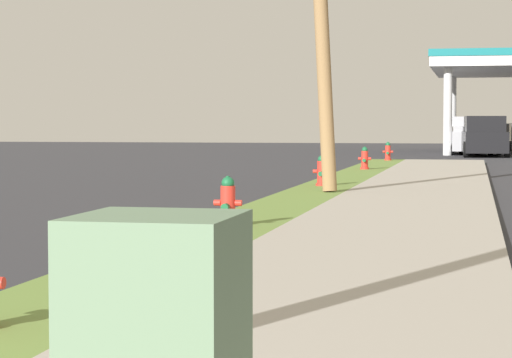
% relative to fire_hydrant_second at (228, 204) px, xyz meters
% --- Properties ---
extents(fire_hydrant_second, '(0.42, 0.38, 0.74)m').
position_rel_fire_hydrant_second_xyz_m(fire_hydrant_second, '(0.00, 0.00, 0.00)').
color(fire_hydrant_second, red).
rests_on(fire_hydrant_second, grass_verge).
extents(fire_hydrant_third, '(0.42, 0.37, 0.74)m').
position_rel_fire_hydrant_second_xyz_m(fire_hydrant_third, '(-0.07, 10.11, 0.00)').
color(fire_hydrant_third, red).
rests_on(fire_hydrant_third, grass_verge).
extents(fire_hydrant_fourth, '(0.42, 0.37, 0.74)m').
position_rel_fire_hydrant_second_xyz_m(fire_hydrant_fourth, '(0.03, 19.30, 0.00)').
color(fire_hydrant_fourth, red).
rests_on(fire_hydrant_fourth, grass_verge).
extents(fire_hydrant_fifth, '(0.42, 0.38, 0.74)m').
position_rel_fire_hydrant_second_xyz_m(fire_hydrant_fifth, '(0.11, 27.65, 0.00)').
color(fire_hydrant_fifth, red).
rests_on(fire_hydrant_fifth, grass_verge).
extents(utility_pole_midground, '(1.21, 1.56, 8.11)m').
position_rel_fire_hydrant_second_xyz_m(utility_pole_midground, '(0.17, 8.25, 3.81)').
color(utility_pole_midground, '#937047').
rests_on(utility_pole_midground, grass_verge).
extents(truck_black_at_forecourt, '(2.45, 5.52, 1.97)m').
position_rel_fire_hydrant_second_xyz_m(truck_black_at_forecourt, '(3.97, 37.39, 0.47)').
color(truck_black_at_forecourt, black).
rests_on(truck_black_at_forecourt, ground).
extents(truck_silver_on_apron, '(2.55, 5.55, 1.97)m').
position_rel_fire_hydrant_second_xyz_m(truck_silver_on_apron, '(3.22, 41.00, 0.47)').
color(truck_silver_on_apron, '#BCBCC1').
rests_on(truck_silver_on_apron, ground).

